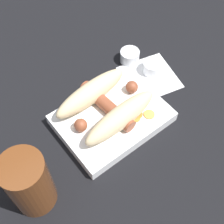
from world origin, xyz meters
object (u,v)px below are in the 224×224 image
food_tray (112,118)px  condiment_cup_far (130,57)px  drink_glass (29,183)px  bread_roll (105,105)px  sausage (107,105)px  condiment_cup_near (153,68)px

food_tray → condiment_cup_far: size_ratio=4.74×
condiment_cup_far → drink_glass: size_ratio=0.35×
bread_roll → drink_glass: (-0.21, -0.06, 0.02)m
bread_roll → condiment_cup_far: bread_roll is taller
food_tray → sausage: bearing=85.9°
bread_roll → sausage: (0.01, 0.00, -0.01)m
condiment_cup_near → condiment_cup_far: 0.07m
condiment_cup_far → drink_glass: 0.40m
food_tray → condiment_cup_near: 0.17m
bread_roll → condiment_cup_far: (0.15, 0.10, -0.04)m
drink_glass → condiment_cup_near: bearing=14.5°
food_tray → sausage: sausage is taller
condiment_cup_near → drink_glass: drink_glass is taller
bread_roll → condiment_cup_far: bearing=33.2°
condiment_cup_near → drink_glass: bearing=-165.5°
drink_glass → condiment_cup_far: bearing=24.0°
food_tray → drink_glass: bearing=-168.1°
condiment_cup_near → drink_glass: 0.40m
condiment_cup_far → drink_glass: drink_glass is taller
condiment_cup_far → sausage: bearing=-145.9°
condiment_cup_near → condiment_cup_far: (-0.02, 0.06, 0.00)m
sausage → condiment_cup_near: 0.17m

